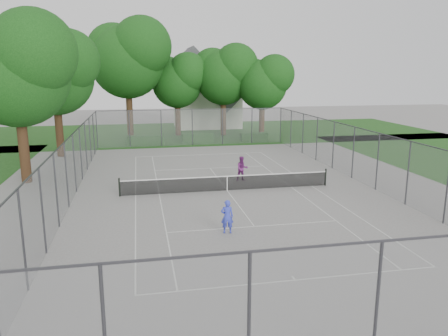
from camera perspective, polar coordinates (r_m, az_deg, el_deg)
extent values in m
plane|color=gray|center=(26.65, 0.42, -2.98)|extent=(120.00, 120.00, 0.00)
cube|color=#194413|center=(51.91, -5.36, 4.62)|extent=(60.00, 20.00, 0.00)
cube|color=silver|center=(15.93, 9.29, -14.25)|extent=(10.97, 0.06, 0.01)
cube|color=silver|center=(38.07, -3.17, 1.75)|extent=(10.97, 0.06, 0.01)
cube|color=silver|center=(26.15, -11.47, -3.53)|extent=(0.06, 23.77, 0.01)
cube|color=silver|center=(28.23, 11.40, -2.33)|extent=(0.06, 23.77, 0.01)
cube|color=silver|center=(26.17, -8.46, -3.40)|extent=(0.06, 23.77, 0.01)
cube|color=silver|center=(27.74, 8.78, -2.49)|extent=(0.06, 23.77, 0.01)
cube|color=silver|center=(20.72, 3.99, -7.62)|extent=(8.23, 0.06, 0.01)
cube|color=silver|center=(32.76, -1.83, -0.02)|extent=(8.23, 0.06, 0.01)
cube|color=silver|center=(26.65, 0.42, -2.97)|extent=(0.06, 12.80, 0.01)
cube|color=silver|center=(16.05, 9.09, -14.02)|extent=(0.06, 0.30, 0.01)
cube|color=silver|center=(37.93, -3.14, 1.71)|extent=(0.06, 0.30, 0.01)
cylinder|color=black|center=(26.03, -13.50, -2.46)|extent=(0.10, 0.10, 1.10)
cylinder|color=black|center=(28.45, 13.12, -1.17)|extent=(0.10, 0.10, 1.10)
cube|color=black|center=(26.54, 0.42, -2.04)|extent=(12.67, 0.01, 0.86)
cube|color=white|center=(26.42, 0.42, -1.08)|extent=(12.77, 0.03, 0.06)
cube|color=white|center=(26.54, 0.42, -2.06)|extent=(0.05, 0.02, 0.88)
cylinder|color=#38383D|center=(42.67, -16.28, 4.81)|extent=(0.08, 0.08, 3.50)
cylinder|color=#38383D|center=(44.79, 7.39, 5.56)|extent=(0.08, 0.08, 3.50)
cube|color=slate|center=(11.06, 19.26, -17.44)|extent=(18.00, 0.02, 3.50)
cube|color=slate|center=(42.81, -4.16, 5.31)|extent=(18.00, 0.02, 3.50)
cube|color=slate|center=(26.01, -19.39, -0.12)|extent=(0.02, 34.00, 3.50)
cube|color=slate|center=(29.36, 17.90, 1.37)|extent=(0.02, 34.00, 3.50)
cube|color=#38383D|center=(10.31, 19.97, -8.96)|extent=(18.00, 0.05, 0.05)
cube|color=#38383D|center=(42.62, -4.20, 7.64)|extent=(18.00, 0.05, 0.05)
cube|color=#38383D|center=(25.71, -19.67, 3.68)|extent=(0.05, 34.00, 0.05)
cube|color=#38383D|center=(29.09, 18.13, 4.75)|extent=(0.05, 34.00, 0.05)
cylinder|color=#342012|center=(48.28, -12.22, 7.01)|extent=(0.68, 0.68, 5.39)
sphere|color=#103C10|center=(48.08, -12.52, 13.40)|extent=(7.66, 7.66, 7.66)
sphere|color=#103C10|center=(46.98, -10.70, 15.37)|extent=(6.13, 6.13, 6.13)
sphere|color=#103C10|center=(49.12, -14.18, 14.64)|extent=(5.75, 5.75, 5.75)
cylinder|color=#342012|center=(49.75, -6.04, 6.51)|extent=(0.61, 0.61, 3.89)
sphere|color=#103C10|center=(49.50, -6.15, 10.99)|extent=(5.53, 5.53, 5.53)
sphere|color=#103C10|center=(48.77, -4.76, 12.29)|extent=(4.43, 4.43, 4.43)
sphere|color=#103C10|center=(50.10, -7.37, 11.92)|extent=(4.15, 4.15, 4.15)
cylinder|color=#342012|center=(49.64, -0.09, 6.81)|extent=(0.63, 0.63, 4.31)
sphere|color=#103C10|center=(49.39, -0.10, 11.78)|extent=(6.13, 6.13, 6.13)
sphere|color=#103C10|center=(48.74, 1.57, 13.20)|extent=(4.90, 4.90, 4.90)
sphere|color=#103C10|center=(49.95, -1.51, 12.84)|extent=(4.60, 4.60, 4.60)
cylinder|color=#342012|center=(48.64, 4.96, 6.33)|extent=(0.61, 0.61, 3.79)
sphere|color=#103C10|center=(48.38, 5.04, 10.79)|extent=(5.38, 5.38, 5.38)
sphere|color=#103C10|center=(47.89, 6.61, 12.02)|extent=(4.31, 4.31, 4.31)
sphere|color=#103C10|center=(48.76, 3.75, 11.77)|extent=(4.04, 4.04, 4.04)
cylinder|color=#342012|center=(39.60, -20.71, 4.63)|extent=(0.64, 0.64, 4.45)
sphere|color=#103C10|center=(39.29, -21.22, 11.06)|extent=(6.34, 6.34, 6.34)
sphere|color=#103C10|center=(38.16, -19.70, 13.06)|extent=(5.07, 5.07, 5.07)
sphere|color=#103C10|center=(40.27, -22.73, 12.31)|extent=(4.75, 4.75, 4.75)
cylinder|color=#342012|center=(31.06, -24.69, 2.46)|extent=(0.65, 0.65, 4.62)
sphere|color=#103C10|center=(30.68, -25.49, 10.97)|extent=(6.57, 6.57, 6.57)
sphere|color=#103C10|center=(29.44, -23.66, 13.68)|extent=(5.26, 5.26, 5.26)
cube|color=#1A4416|center=(43.85, -10.19, 3.60)|extent=(3.58, 1.08, 0.90)
cube|color=#1A4416|center=(44.71, -3.44, 4.02)|extent=(3.21, 0.92, 1.01)
cube|color=#1A4416|center=(45.64, 3.89, 4.07)|extent=(2.75, 1.01, 0.82)
cube|color=silver|center=(56.86, -2.26, 8.42)|extent=(8.08, 6.06, 6.06)
cube|color=#49484D|center=(56.72, -2.29, 11.48)|extent=(8.00, 6.26, 8.00)
imported|color=blue|center=(19.66, 0.41, -6.35)|extent=(0.61, 0.44, 1.55)
imported|color=#732671|center=(28.90, 2.38, -0.08)|extent=(0.80, 0.63, 1.64)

